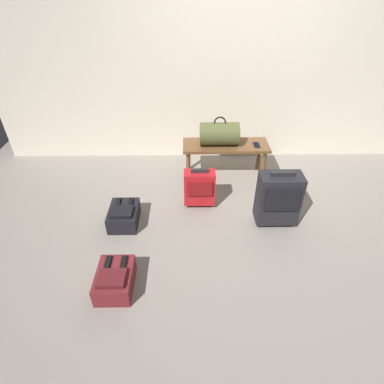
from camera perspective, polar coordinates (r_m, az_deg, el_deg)
The scene contains 9 objects.
ground_plane at distance 3.08m, azimuth 10.97°, elevation -7.26°, with size 6.60×6.60×0.00m, color gray.
back_wall at distance 3.91m, azimuth 9.15°, elevation 25.51°, with size 6.00×0.10×2.80m, color silver.
bench at distance 3.68m, azimuth 6.22°, elevation 7.87°, with size 1.00×0.36×0.43m.
duffel_bag_olive at distance 3.59m, azimuth 5.07°, elevation 10.69°, with size 0.44×0.26×0.34m.
cell_phone at distance 3.68m, azimuth 11.86°, elevation 8.53°, with size 0.07×0.14×0.01m.
suitcase_upright_charcoal at distance 3.05m, azimuth 15.68°, elevation -1.10°, with size 0.40×0.24×0.60m.
suitcase_small_red at distance 3.21m, azimuth 1.38°, elevation 0.88°, with size 0.32×0.18×0.46m.
backpack_dark at distance 3.15m, azimuth -12.52°, elevation -4.22°, with size 0.28×0.38×0.21m.
backpack_maroon at distance 2.60m, azimuth -14.10°, elevation -15.46°, with size 0.28×0.38×0.21m.
Camera 1 is at (-0.61, -2.20, 2.07)m, focal length 28.78 mm.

